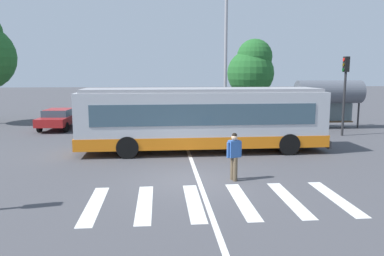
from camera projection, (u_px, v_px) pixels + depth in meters
name	position (u px, v px, depth m)	size (l,w,h in m)	color
ground_plane	(191.00, 180.00, 13.53)	(160.00, 160.00, 0.00)	#47474C
city_transit_bus	(202.00, 119.00, 18.20)	(11.86, 2.73, 3.06)	black
pedestrian_crossing_street	(234.00, 154.00, 13.42)	(0.56, 0.36, 1.72)	brown
parked_car_red	(59.00, 118.00, 25.44)	(2.05, 4.59, 1.35)	black
parked_car_black	(98.00, 117.00, 25.98)	(2.36, 4.69, 1.35)	black
parked_car_silver	(141.00, 117.00, 25.70)	(2.04, 4.58, 1.35)	black
parked_car_charcoal	(176.00, 117.00, 25.99)	(2.01, 4.57, 1.35)	black
parked_car_teal	(219.00, 116.00, 26.45)	(2.34, 4.68, 1.35)	black
parked_car_white	(254.00, 116.00, 26.29)	(1.99, 4.56, 1.35)	black
traffic_light_far_corner	(345.00, 83.00, 22.44)	(0.33, 0.32, 4.71)	#28282B
bus_stop_shelter	(329.00, 93.00, 25.47)	(4.44, 1.54, 3.25)	#28282B
twin_arm_street_lamp	(226.00, 34.00, 23.94)	(5.05, 0.32, 10.15)	#939399
background_tree_right	(252.00, 68.00, 32.46)	(4.01, 4.01, 6.59)	brown
crosswalk_painted_stripes	(218.00, 201.00, 11.35)	(7.76, 3.32, 0.01)	silver
lane_center_line	(194.00, 166.00, 15.52)	(0.16, 24.00, 0.01)	silver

